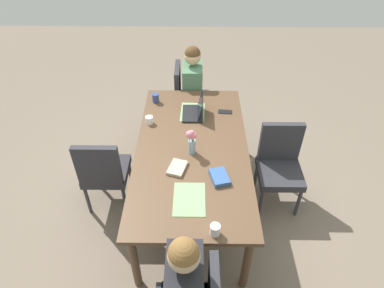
% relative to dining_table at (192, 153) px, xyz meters
% --- Properties ---
extents(ground_plane, '(10.00, 10.00, 0.00)m').
position_rel_dining_table_xyz_m(ground_plane, '(0.00, 0.00, -0.67)').
color(ground_plane, '#756656').
extents(dining_table, '(2.11, 1.07, 0.73)m').
position_rel_dining_table_xyz_m(dining_table, '(0.00, 0.00, 0.00)').
color(dining_table, brown).
rests_on(dining_table, ground_plane).
extents(chair_head_left_left_near, '(0.44, 0.44, 0.90)m').
position_rel_dining_table_xyz_m(chair_head_left_left_near, '(-1.33, -0.08, -0.17)').
color(chair_head_left_left_near, '#2D2D33').
rests_on(chair_head_left_left_near, ground_plane).
extents(person_head_left_left_near, '(0.40, 0.36, 1.19)m').
position_rel_dining_table_xyz_m(person_head_left_left_near, '(-1.27, -0.01, -0.14)').
color(person_head_left_left_near, '#2D2D33').
rests_on(person_head_left_left_near, ground_plane).
extents(chair_near_left_far, '(0.44, 0.44, 0.90)m').
position_rel_dining_table_xyz_m(chair_near_left_far, '(0.08, -0.88, -0.17)').
color(chair_near_left_far, '#2D2D33').
rests_on(chair_near_left_far, ground_plane).
extents(chair_far_right_near, '(0.44, 0.44, 0.90)m').
position_rel_dining_table_xyz_m(chair_far_right_near, '(-0.06, 0.89, -0.17)').
color(chair_far_right_near, '#2D2D33').
rests_on(chair_far_right_near, ground_plane).
extents(flower_vase, '(0.08, 0.10, 0.26)m').
position_rel_dining_table_xyz_m(flower_vase, '(0.07, -0.00, 0.23)').
color(flower_vase, '#8EA8B7').
rests_on(flower_vase, dining_table).
extents(placemat_head_left_left_near, '(0.37, 0.27, 0.00)m').
position_rel_dining_table_xyz_m(placemat_head_left_left_near, '(-0.60, -0.00, 0.07)').
color(placemat_head_left_left_near, '#7FAD70').
rests_on(placemat_head_left_left_near, dining_table).
extents(placemat_head_right_left_mid, '(0.36, 0.26, 0.00)m').
position_rel_dining_table_xyz_m(placemat_head_right_left_mid, '(0.64, -0.01, 0.07)').
color(placemat_head_right_left_mid, '#7FAD70').
rests_on(placemat_head_right_left_mid, dining_table).
extents(laptop_head_left_left_near, '(0.32, 0.22, 0.21)m').
position_rel_dining_table_xyz_m(laptop_head_left_left_near, '(-0.56, 0.02, 0.11)').
color(laptop_head_left_left_near, black).
rests_on(laptop_head_left_left_near, dining_table).
extents(coffee_mug_near_left, '(0.08, 0.08, 0.09)m').
position_rel_dining_table_xyz_m(coffee_mug_near_left, '(0.97, 0.18, 0.11)').
color(coffee_mug_near_left, white).
rests_on(coffee_mug_near_left, dining_table).
extents(coffee_mug_near_right, '(0.08, 0.08, 0.10)m').
position_rel_dining_table_xyz_m(coffee_mug_near_right, '(-0.81, -0.42, 0.12)').
color(coffee_mug_near_right, '#33477A').
rests_on(coffee_mug_near_right, dining_table).
extents(coffee_mug_centre_left, '(0.08, 0.08, 0.08)m').
position_rel_dining_table_xyz_m(coffee_mug_centre_left, '(-0.39, -0.45, 0.11)').
color(coffee_mug_centre_left, white).
rests_on(coffee_mug_centre_left, dining_table).
extents(book_red_cover, '(0.23, 0.19, 0.03)m').
position_rel_dining_table_xyz_m(book_red_cover, '(0.29, -0.13, 0.08)').
color(book_red_cover, '#B2A38E').
rests_on(book_red_cover, dining_table).
extents(book_blue_cover, '(0.23, 0.19, 0.04)m').
position_rel_dining_table_xyz_m(book_blue_cover, '(0.41, 0.24, 0.09)').
color(book_blue_cover, '#335693').
rests_on(book_blue_cover, dining_table).
extents(phone_black, '(0.09, 0.16, 0.01)m').
position_rel_dining_table_xyz_m(phone_black, '(-0.61, 0.36, 0.07)').
color(phone_black, black).
rests_on(phone_black, dining_table).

